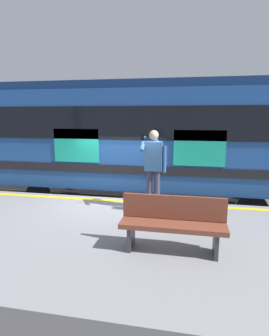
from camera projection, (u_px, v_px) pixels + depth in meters
ground_plane at (118, 228)px, 7.76m from camera, size 24.19×24.19×0.00m
platform at (89, 252)px, 5.50m from camera, size 16.13×4.52×0.87m
safety_line at (114, 201)px, 7.31m from camera, size 15.80×0.16×0.01m
track_rail_near at (127, 212)px, 8.83m from camera, size 20.96×0.08×0.16m
track_rail_far at (135, 199)px, 10.21m from camera, size 20.96×0.08×0.16m
train_carriage at (144, 134)px, 8.99m from camera, size 9.73×2.97×3.87m
passenger at (154, 163)px, 6.48m from camera, size 0.57×0.55×1.88m
handbag at (132, 202)px, 6.64m from camera, size 0.38×0.34×0.37m
bench at (173, 222)px, 4.58m from camera, size 1.72×0.44×0.90m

